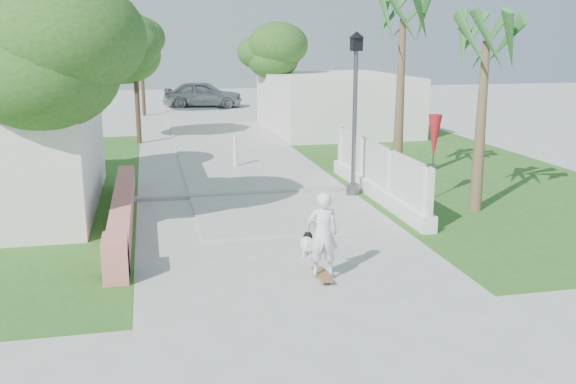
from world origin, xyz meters
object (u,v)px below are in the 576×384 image
object	(u,v)px
street_lamp	(355,108)
parked_car	(203,94)
bollard	(235,151)
patio_umbrella	(434,138)
dog	(307,243)
skateboarder	(315,232)

from	to	relation	value
street_lamp	parked_car	distance (m)	24.37
bollard	patio_umbrella	xyz separation A→B (m)	(4.60, -5.50, 1.10)
dog	skateboarder	bearing A→B (deg)	-79.99
patio_umbrella	skateboarder	size ratio (longest dim) A/B	1.17
bollard	dog	world-z (taller)	bollard
dog	parked_car	world-z (taller)	parked_car
patio_umbrella	dog	bearing A→B (deg)	-139.72
street_lamp	bollard	xyz separation A→B (m)	(-2.70, 4.50, -1.84)
street_lamp	dog	distance (m)	5.77
skateboarder	dog	distance (m)	1.10
parked_car	dog	bearing A→B (deg)	-170.65
patio_umbrella	bollard	bearing A→B (deg)	129.91
street_lamp	parked_car	size ratio (longest dim) A/B	0.91
bollard	skateboarder	bearing A→B (deg)	-89.43
street_lamp	dog	size ratio (longest dim) A/B	7.07
bollard	skateboarder	size ratio (longest dim) A/B	0.56
skateboarder	parked_car	xyz separation A→B (m)	(0.56, 29.91, 0.06)
patio_umbrella	street_lamp	bearing A→B (deg)	152.24
street_lamp	patio_umbrella	size ratio (longest dim) A/B	1.93
street_lamp	dog	world-z (taller)	street_lamp
parked_car	bollard	bearing A→B (deg)	-171.67
skateboarder	dog	size ratio (longest dim) A/B	3.12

